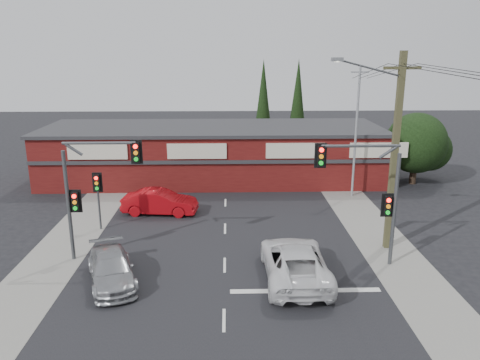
{
  "coord_description": "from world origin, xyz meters",
  "views": [
    {
      "loc": [
        0.2,
        -19.54,
        10.04
      ],
      "look_at": [
        0.79,
        3.0,
        3.74
      ],
      "focal_mm": 35.0,
      "sensor_mm": 36.0,
      "label": 1
    }
  ],
  "objects_px": {
    "silver_suv": "(111,269)",
    "shop_building": "(213,152)",
    "white_suv": "(295,261)",
    "red_sedan": "(160,202)",
    "utility_pole": "(393,147)"
  },
  "relations": [
    {
      "from": "white_suv",
      "to": "red_sedan",
      "type": "distance_m",
      "value": 11.52
    },
    {
      "from": "silver_suv",
      "to": "red_sedan",
      "type": "bearing_deg",
      "value": 65.39
    },
    {
      "from": "white_suv",
      "to": "red_sedan",
      "type": "height_order",
      "value": "white_suv"
    },
    {
      "from": "white_suv",
      "to": "shop_building",
      "type": "relative_size",
      "value": 0.22
    },
    {
      "from": "silver_suv",
      "to": "shop_building",
      "type": "bearing_deg",
      "value": 58.05
    },
    {
      "from": "silver_suv",
      "to": "shop_building",
      "type": "relative_size",
      "value": 0.17
    },
    {
      "from": "red_sedan",
      "to": "utility_pole",
      "type": "distance_m",
      "value": 14.44
    },
    {
      "from": "red_sedan",
      "to": "utility_pole",
      "type": "xyz_separation_m",
      "value": [
        12.48,
        -5.6,
        4.62
      ]
    },
    {
      "from": "silver_suv",
      "to": "red_sedan",
      "type": "relative_size",
      "value": 0.98
    },
    {
      "from": "silver_suv",
      "to": "utility_pole",
      "type": "bearing_deg",
      "value": -4.31
    },
    {
      "from": "white_suv",
      "to": "utility_pole",
      "type": "xyz_separation_m",
      "value": [
        5.18,
        3.31,
        4.57
      ]
    },
    {
      "from": "shop_building",
      "to": "utility_pole",
      "type": "xyz_separation_m",
      "value": [
        9.36,
        -14.0,
        3.26
      ]
    },
    {
      "from": "red_sedan",
      "to": "shop_building",
      "type": "distance_m",
      "value": 9.06
    },
    {
      "from": "white_suv",
      "to": "silver_suv",
      "type": "xyz_separation_m",
      "value": [
        -8.19,
        -0.21,
        -0.16
      ]
    },
    {
      "from": "silver_suv",
      "to": "red_sedan",
      "type": "height_order",
      "value": "red_sedan"
    }
  ]
}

